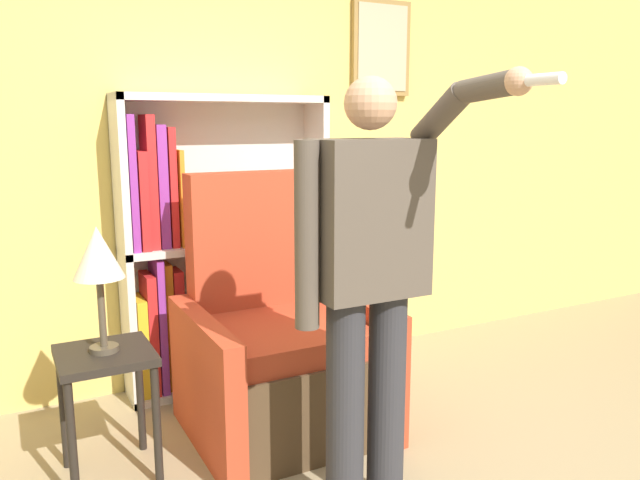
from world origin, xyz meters
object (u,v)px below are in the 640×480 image
armchair (278,352)px  side_table (106,377)px  bookcase (199,253)px  table_lamp (98,257)px  person_standing (369,276)px

armchair → side_table: size_ratio=2.22×
bookcase → armchair: bookcase is taller
side_table → table_lamp: size_ratio=1.07×
bookcase → armchair: (0.20, -0.66, -0.42)m
person_standing → armchair: bearing=90.6°
armchair → table_lamp: (-0.86, -0.09, 0.60)m
side_table → table_lamp: 0.53m
table_lamp → side_table: bearing=0.0°
bookcase → table_lamp: 1.01m
bookcase → side_table: bookcase is taller
armchair → table_lamp: bearing=-173.7°
side_table → table_lamp: (0.00, 0.00, 0.53)m
table_lamp → bookcase: bearing=49.1°
armchair → side_table: bearing=-173.7°
person_standing → table_lamp: 1.15m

